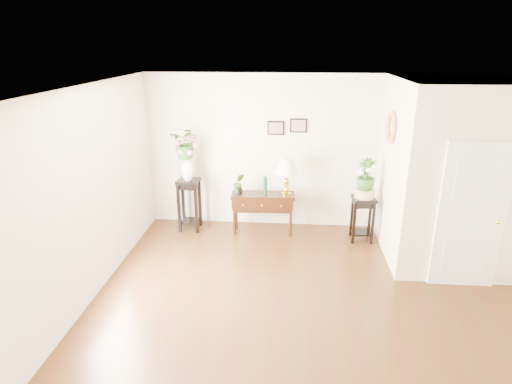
# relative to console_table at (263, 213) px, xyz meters

# --- Properties ---
(floor) EXTENTS (6.00, 5.50, 0.02)m
(floor) POSITION_rel_console_table_xyz_m (0.84, -2.30, -0.37)
(floor) COLOR #432110
(floor) RESTS_ON ground
(ceiling) EXTENTS (6.00, 5.50, 0.02)m
(ceiling) POSITION_rel_console_table_xyz_m (0.84, -2.30, 2.43)
(ceiling) COLOR white
(ceiling) RESTS_ON ground
(wall_back) EXTENTS (6.00, 0.02, 2.80)m
(wall_back) POSITION_rel_console_table_xyz_m (0.84, 0.45, 1.03)
(wall_back) COLOR beige
(wall_back) RESTS_ON ground
(wall_front) EXTENTS (6.00, 0.02, 2.80)m
(wall_front) POSITION_rel_console_table_xyz_m (0.84, -5.05, 1.03)
(wall_front) COLOR beige
(wall_front) RESTS_ON ground
(wall_left) EXTENTS (0.02, 5.50, 2.80)m
(wall_left) POSITION_rel_console_table_xyz_m (-2.16, -2.30, 1.03)
(wall_left) COLOR beige
(wall_left) RESTS_ON ground
(partition) EXTENTS (1.80, 1.95, 2.80)m
(partition) POSITION_rel_console_table_xyz_m (2.94, -0.53, 1.03)
(partition) COLOR beige
(partition) RESTS_ON floor
(door) EXTENTS (0.90, 0.05, 2.10)m
(door) POSITION_rel_console_table_xyz_m (2.94, -1.53, 0.68)
(door) COLOR silver
(door) RESTS_ON floor
(art_print_left) EXTENTS (0.30, 0.02, 0.25)m
(art_print_left) POSITION_rel_console_table_xyz_m (0.19, 0.43, 1.48)
(art_print_left) COLOR black
(art_print_left) RESTS_ON wall_back
(art_print_right) EXTENTS (0.30, 0.02, 0.25)m
(art_print_right) POSITION_rel_console_table_xyz_m (0.59, 0.43, 1.53)
(art_print_right) COLOR black
(art_print_right) RESTS_ON wall_back
(wall_ornament) EXTENTS (0.07, 0.51, 0.51)m
(wall_ornament) POSITION_rel_console_table_xyz_m (2.00, -0.40, 1.68)
(wall_ornament) COLOR tan
(wall_ornament) RESTS_ON partition
(console_table) EXTENTS (1.14, 0.43, 0.75)m
(console_table) POSITION_rel_console_table_xyz_m (0.00, 0.00, 0.00)
(console_table) COLOR #311A0B
(console_table) RESTS_ON floor
(table_lamp) EXTENTS (0.49, 0.49, 0.67)m
(table_lamp) POSITION_rel_console_table_xyz_m (0.41, 0.00, 0.72)
(table_lamp) COLOR gold
(table_lamp) RESTS_ON console_table
(green_vase) EXTENTS (0.08, 0.08, 0.32)m
(green_vase) POSITION_rel_console_table_xyz_m (0.04, 0.00, 0.54)
(green_vase) COLOR #0D3820
(green_vase) RESTS_ON console_table
(potted_plant) EXTENTS (0.23, 0.20, 0.35)m
(potted_plant) POSITION_rel_console_table_xyz_m (-0.43, 0.00, 0.55)
(potted_plant) COLOR #2B541C
(potted_plant) RESTS_ON console_table
(plant_stand_a) EXTENTS (0.40, 0.40, 0.96)m
(plant_stand_a) POSITION_rel_console_table_xyz_m (-1.35, 0.05, 0.11)
(plant_stand_a) COLOR black
(plant_stand_a) RESTS_ON floor
(porcelain_vase) EXTENTS (0.31, 0.31, 0.43)m
(porcelain_vase) POSITION_rel_console_table_xyz_m (-1.35, 0.05, 0.81)
(porcelain_vase) COLOR silver
(porcelain_vase) RESTS_ON plant_stand_a
(lily_arrangement) EXTENTS (0.65, 0.60, 0.58)m
(lily_arrangement) POSITION_rel_console_table_xyz_m (-1.35, 0.05, 1.28)
(lily_arrangement) COLOR #2B541C
(lily_arrangement) RESTS_ON porcelain_vase
(plant_stand_b) EXTENTS (0.41, 0.41, 0.79)m
(plant_stand_b) POSITION_rel_console_table_xyz_m (1.74, -0.15, 0.02)
(plant_stand_b) COLOR black
(plant_stand_b) RESTS_ON floor
(ceramic_bowl) EXTENTS (0.38, 0.38, 0.15)m
(ceramic_bowl) POSITION_rel_console_table_xyz_m (1.74, -0.15, 0.50)
(ceramic_bowl) COLOR #C4AB8F
(ceramic_bowl) RESTS_ON plant_stand_b
(narcissus) EXTENTS (0.34, 0.34, 0.56)m
(narcissus) POSITION_rel_console_table_xyz_m (1.74, -0.15, 0.82)
(narcissus) COLOR #2B541C
(narcissus) RESTS_ON ceramic_bowl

